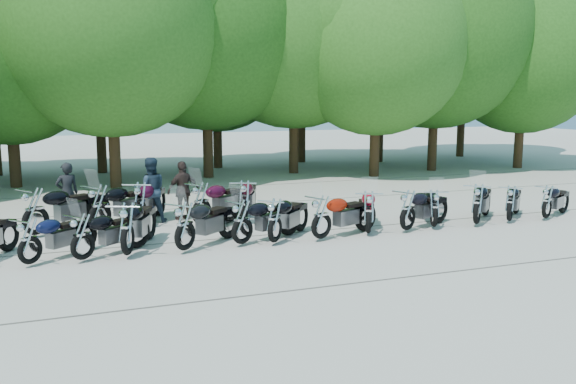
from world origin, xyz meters
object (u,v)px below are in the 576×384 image
object	(u,v)px
motorcycle_6	(275,219)
motorcycle_16	(140,203)
motorcycle_10	(434,207)
rider_1	(150,190)
motorcycle_12	(510,202)
motorcycle_5	(242,220)
motorcycle_1	(29,239)
motorcycle_2	(82,235)
motorcycle_13	(547,201)
rider_0	(67,193)
motorcycle_9	(408,209)
motorcycle_7	(322,216)
motorcycle_14	(35,210)
motorcycle_8	(369,211)
motorcycle_4	(185,225)
motorcycle_15	(100,206)
motorcycle_11	(478,203)
rider_2	(183,191)
motorcycle_18	(244,200)
motorcycle_3	(127,227)
motorcycle_17	(201,202)

from	to	relation	value
motorcycle_6	motorcycle_16	distance (m)	4.07
motorcycle_10	rider_1	world-z (taller)	rider_1
motorcycle_12	motorcycle_5	bearing A→B (deg)	47.06
motorcycle_1	motorcycle_2	size ratio (longest dim) A/B	0.98
motorcycle_13	rider_0	size ratio (longest dim) A/B	1.18
motorcycle_9	rider_0	size ratio (longest dim) A/B	1.31
motorcycle_5	motorcycle_13	size ratio (longest dim) A/B	1.10
motorcycle_9	motorcycle_7	bearing A→B (deg)	66.18
motorcycle_14	motorcycle_6	bearing A→B (deg)	-150.58
motorcycle_8	motorcycle_1	bearing A→B (deg)	27.58
motorcycle_4	motorcycle_15	distance (m)	3.32
motorcycle_2	motorcycle_8	bearing A→B (deg)	-123.85
motorcycle_15	motorcycle_11	bearing A→B (deg)	-144.59
motorcycle_15	motorcycle_7	bearing A→B (deg)	-158.23
motorcycle_9	motorcycle_13	distance (m)	4.63
motorcycle_8	rider_2	xyz separation A→B (m)	(-4.10, 3.68, 0.20)
motorcycle_11	motorcycle_13	distance (m)	2.42
motorcycle_4	motorcycle_14	bearing A→B (deg)	9.38
motorcycle_1	motorcycle_16	size ratio (longest dim) A/B	0.82
motorcycle_18	rider_1	bearing A→B (deg)	-0.93
motorcycle_3	motorcycle_10	distance (m)	8.09
motorcycle_7	motorcycle_12	world-z (taller)	motorcycle_7
rider_2	motorcycle_6	bearing A→B (deg)	93.10
motorcycle_16	rider_0	xyz separation A→B (m)	(-1.83, 1.49, 0.14)
motorcycle_6	motorcycle_9	xyz separation A→B (m)	(3.73, 0.05, -0.00)
motorcycle_5	motorcycle_18	xyz separation A→B (m)	(0.78, 2.49, 0.06)
motorcycle_13	motorcycle_4	bearing A→B (deg)	62.20
motorcycle_13	rider_2	xyz separation A→B (m)	(-9.85, 3.75, 0.28)
motorcycle_10	motorcycle_6	bearing A→B (deg)	26.11
motorcycle_17	motorcycle_12	bearing A→B (deg)	-140.33
motorcycle_14	rider_0	world-z (taller)	rider_0
motorcycle_6	motorcycle_17	world-z (taller)	motorcycle_17
motorcycle_4	rider_2	distance (m)	3.87
motorcycle_9	motorcycle_17	bearing A→B (deg)	36.15
motorcycle_9	motorcycle_5	bearing A→B (deg)	63.02
motorcycle_1	motorcycle_3	xyz separation A→B (m)	(2.01, 0.01, 0.11)
motorcycle_15	motorcycle_9	bearing A→B (deg)	-148.85
motorcycle_2	motorcycle_10	size ratio (longest dim) A/B	0.99
motorcycle_18	motorcycle_11	bearing A→B (deg)	-179.68
motorcycle_3	motorcycle_17	bearing A→B (deg)	-107.51
motorcycle_2	motorcycle_3	size ratio (longest dim) A/B	0.86
motorcycle_8	motorcycle_18	size ratio (longest dim) A/B	0.95
motorcycle_4	motorcycle_10	bearing A→B (deg)	-128.02
motorcycle_2	rider_0	world-z (taller)	rider_0
motorcycle_3	rider_2	size ratio (longest dim) A/B	1.45
motorcycle_4	motorcycle_11	size ratio (longest dim) A/B	1.00
motorcycle_1	motorcycle_16	distance (m)	3.95
motorcycle_6	motorcycle_12	size ratio (longest dim) A/B	1.07
motorcycle_13	motorcycle_16	bearing A→B (deg)	47.43
rider_2	motorcycle_5	bearing A→B (deg)	82.55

